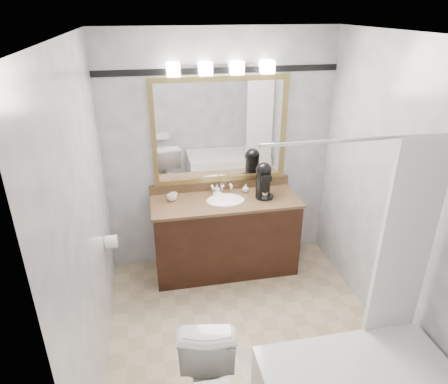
# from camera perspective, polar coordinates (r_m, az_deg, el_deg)

# --- Properties ---
(room) EXTENTS (2.42, 2.62, 2.52)m
(room) POSITION_cam_1_polar(r_m,az_deg,el_deg) (3.04, 3.99, -2.65)
(room) COLOR tan
(room) RESTS_ON ground
(vanity) EXTENTS (1.53, 0.58, 0.97)m
(vanity) POSITION_cam_1_polar(r_m,az_deg,el_deg) (4.30, 0.19, -5.99)
(vanity) COLOR black
(vanity) RESTS_ON ground
(mirror) EXTENTS (1.40, 0.04, 1.10)m
(mirror) POSITION_cam_1_polar(r_m,az_deg,el_deg) (4.11, -0.53, 8.66)
(mirror) COLOR olive
(mirror) RESTS_ON room
(vanity_light_bar) EXTENTS (1.02, 0.14, 0.12)m
(vanity_light_bar) POSITION_cam_1_polar(r_m,az_deg,el_deg) (3.93, -0.41, 17.33)
(vanity_light_bar) COLOR silver
(vanity_light_bar) RESTS_ON room
(accent_stripe) EXTENTS (2.40, 0.01, 0.06)m
(accent_stripe) POSITION_cam_1_polar(r_m,az_deg,el_deg) (4.00, -0.59, 16.99)
(accent_stripe) COLOR black
(accent_stripe) RESTS_ON room
(tp_roll) EXTENTS (0.11, 0.12, 0.12)m
(tp_roll) POSITION_cam_1_polar(r_m,az_deg,el_deg) (3.83, -15.82, -6.84)
(tp_roll) COLOR white
(tp_roll) RESTS_ON room
(coffee_maker) EXTENTS (0.19, 0.24, 0.36)m
(coffee_maker) POSITION_cam_1_polar(r_m,az_deg,el_deg) (4.15, 5.68, 1.88)
(coffee_maker) COLOR black
(coffee_maker) RESTS_ON vanity
(cup_left) EXTENTS (0.12, 0.12, 0.07)m
(cup_left) POSITION_cam_1_polar(r_m,az_deg,el_deg) (4.11, -7.51, -0.78)
(cup_left) COLOR white
(cup_left) RESTS_ON vanity
(cup_right) EXTENTS (0.08, 0.08, 0.07)m
(cup_right) POSITION_cam_1_polar(r_m,az_deg,el_deg) (4.14, -7.16, -0.57)
(cup_right) COLOR white
(cup_right) RESTS_ON vanity
(soap_bottle_a) EXTENTS (0.06, 0.06, 0.10)m
(soap_bottle_a) POSITION_cam_1_polar(r_m,az_deg,el_deg) (4.22, -1.02, 0.39)
(soap_bottle_a) COLOR white
(soap_bottle_a) RESTS_ON vanity
(soap_bottle_b) EXTENTS (0.08, 0.08, 0.09)m
(soap_bottle_b) POSITION_cam_1_polar(r_m,az_deg,el_deg) (4.26, 3.12, 0.55)
(soap_bottle_b) COLOR white
(soap_bottle_b) RESTS_ON vanity
(soap_bar) EXTENTS (0.10, 0.07, 0.03)m
(soap_bar) POSITION_cam_1_polar(r_m,az_deg,el_deg) (4.20, -0.91, -0.31)
(soap_bar) COLOR beige
(soap_bar) RESTS_ON vanity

